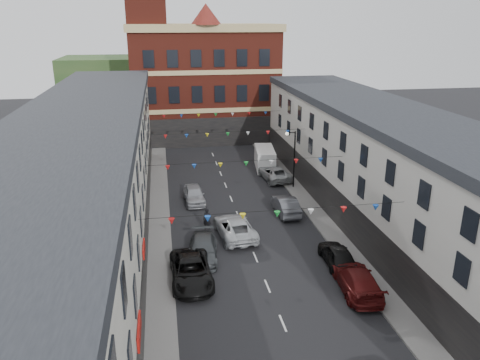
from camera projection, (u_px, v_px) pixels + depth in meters
ground at (255, 257)px, 34.29m from camera, size 160.00×160.00×0.00m
pavement_left at (160, 251)px, 35.05m from camera, size 1.80×64.00×0.15m
pavement_right at (335, 238)px, 37.21m from camera, size 1.80×64.00×0.15m
terrace_left at (83, 194)px, 31.63m from camera, size 8.40×56.00×10.70m
terrace_right at (405, 182)px, 35.50m from camera, size 8.40×56.00×9.70m
civic_building at (204, 81)px, 67.04m from camera, size 20.60×13.30×18.50m
clock_tower at (147, 33)px, 60.91m from camera, size 5.60×5.60×30.00m
distant_hill at (172, 83)px, 89.87m from camera, size 40.00×14.00×10.00m
street_lamp at (292, 152)px, 47.11m from camera, size 1.10×0.36×6.00m
car_left_c at (191, 271)px, 30.85m from camera, size 2.76×5.79×1.60m
car_left_d at (203, 249)px, 33.97m from camera, size 2.57×5.25×1.47m
car_left_e at (194, 195)px, 44.37m from camera, size 2.04×4.66×1.56m
car_right_c at (357, 280)px, 29.77m from camera, size 2.72×5.69×1.60m
car_right_d at (337, 255)px, 33.03m from camera, size 1.94×4.55×1.53m
car_right_e at (286, 205)px, 41.83m from camera, size 1.69×4.82×1.59m
car_right_f at (274, 173)px, 50.71m from camera, size 3.03×5.67×1.51m
moving_car at (235, 227)px, 37.37m from camera, size 3.18×6.00×1.61m
white_van at (265, 158)px, 54.54m from camera, size 2.70×5.56×2.36m
pedestrian at (207, 220)px, 38.39m from camera, size 0.82×0.70×1.91m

